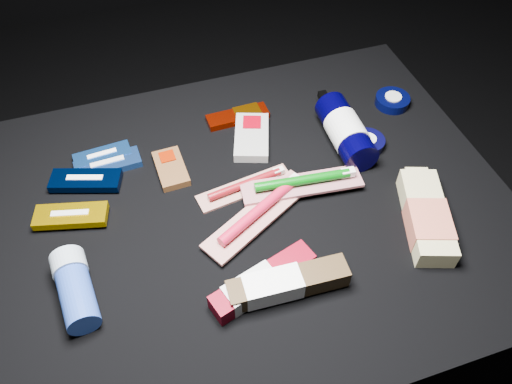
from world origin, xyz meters
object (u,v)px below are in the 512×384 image
object	(u,v)px
bodywash_bottle	(426,218)
toothpaste_carton_red	(259,284)
lotion_bottle	(345,131)
deodorant_stick	(75,288)

from	to	relation	value
bodywash_bottle	toothpaste_carton_red	bearing A→B (deg)	-155.68
lotion_bottle	toothpaste_carton_red	bearing A→B (deg)	-133.78
deodorant_stick	toothpaste_carton_red	size ratio (longest dim) A/B	0.74
toothpaste_carton_red	lotion_bottle	bearing A→B (deg)	27.27
toothpaste_carton_red	deodorant_stick	bearing A→B (deg)	147.28
deodorant_stick	toothpaste_carton_red	xyz separation A→B (m)	(0.28, -0.08, -0.01)
lotion_bottle	deodorant_stick	bearing A→B (deg)	-159.36
lotion_bottle	deodorant_stick	world-z (taller)	lotion_bottle
deodorant_stick	toothpaste_carton_red	bearing A→B (deg)	-22.28
lotion_bottle	toothpaste_carton_red	size ratio (longest dim) A/B	1.15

